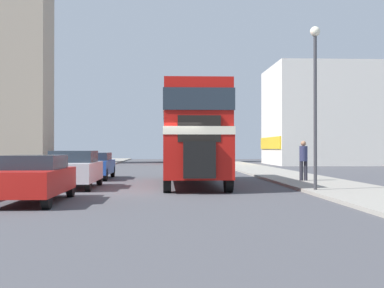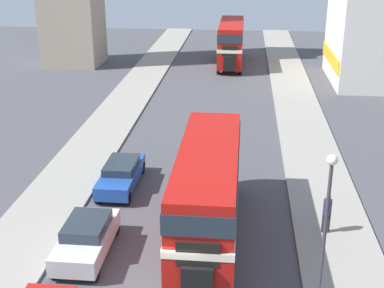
{
  "view_description": "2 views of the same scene",
  "coord_description": "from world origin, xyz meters",
  "px_view_note": "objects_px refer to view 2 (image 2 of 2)",
  "views": [
    {
      "loc": [
        -0.01,
        -19.47,
        1.6
      ],
      "look_at": [
        1.18,
        4.07,
        1.79
      ],
      "focal_mm": 50.0,
      "sensor_mm": 36.0,
      "label": 1
    },
    {
      "loc": [
        2.51,
        -16.34,
        12.31
      ],
      "look_at": [
        0.0,
        9.08,
        2.39
      ],
      "focal_mm": 50.0,
      "sensor_mm": 36.0,
      "label": 2
    }
  ],
  "objects_px": {
    "pedestrian_walking": "(327,211)",
    "street_lamp": "(327,212)",
    "double_decker_bus": "(208,186)",
    "bus_distant": "(231,40)",
    "car_parked_mid": "(87,238)",
    "car_parked_far": "(121,174)"
  },
  "relations": [
    {
      "from": "bus_distant",
      "to": "car_parked_mid",
      "type": "bearing_deg",
      "value": -97.6
    },
    {
      "from": "bus_distant",
      "to": "pedestrian_walking",
      "type": "bearing_deg",
      "value": -81.12
    },
    {
      "from": "car_parked_mid",
      "to": "car_parked_far",
      "type": "xyz_separation_m",
      "value": [
        -0.01,
        6.45,
        -0.05
      ]
    },
    {
      "from": "street_lamp",
      "to": "pedestrian_walking",
      "type": "bearing_deg",
      "value": 79.7
    },
    {
      "from": "car_parked_mid",
      "to": "bus_distant",
      "type": "bearing_deg",
      "value": 82.4
    },
    {
      "from": "car_parked_mid",
      "to": "street_lamp",
      "type": "xyz_separation_m",
      "value": [
        9.05,
        -2.78,
        3.18
      ]
    },
    {
      "from": "bus_distant",
      "to": "car_parked_far",
      "type": "height_order",
      "value": "bus_distant"
    },
    {
      "from": "double_decker_bus",
      "to": "bus_distant",
      "type": "distance_m",
      "value": 34.13
    },
    {
      "from": "double_decker_bus",
      "to": "bus_distant",
      "type": "relative_size",
      "value": 1.0
    },
    {
      "from": "bus_distant",
      "to": "street_lamp",
      "type": "bearing_deg",
      "value": -83.75
    },
    {
      "from": "bus_distant",
      "to": "pedestrian_walking",
      "type": "relative_size",
      "value": 5.65
    },
    {
      "from": "bus_distant",
      "to": "car_parked_mid",
      "type": "height_order",
      "value": "bus_distant"
    },
    {
      "from": "bus_distant",
      "to": "car_parked_mid",
      "type": "distance_m",
      "value": 36.35
    },
    {
      "from": "pedestrian_walking",
      "to": "street_lamp",
      "type": "distance_m",
      "value": 6.13
    },
    {
      "from": "car_parked_mid",
      "to": "street_lamp",
      "type": "relative_size",
      "value": 0.74
    },
    {
      "from": "car_parked_mid",
      "to": "street_lamp",
      "type": "bearing_deg",
      "value": -17.08
    },
    {
      "from": "double_decker_bus",
      "to": "street_lamp",
      "type": "bearing_deg",
      "value": -47.94
    },
    {
      "from": "bus_distant",
      "to": "pedestrian_walking",
      "type": "distance_m",
      "value": 33.84
    },
    {
      "from": "pedestrian_walking",
      "to": "bus_distant",
      "type": "bearing_deg",
      "value": 98.88
    },
    {
      "from": "double_decker_bus",
      "to": "pedestrian_walking",
      "type": "relative_size",
      "value": 5.65
    },
    {
      "from": "street_lamp",
      "to": "bus_distant",
      "type": "bearing_deg",
      "value": 96.25
    },
    {
      "from": "double_decker_bus",
      "to": "street_lamp",
      "type": "height_order",
      "value": "street_lamp"
    }
  ]
}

